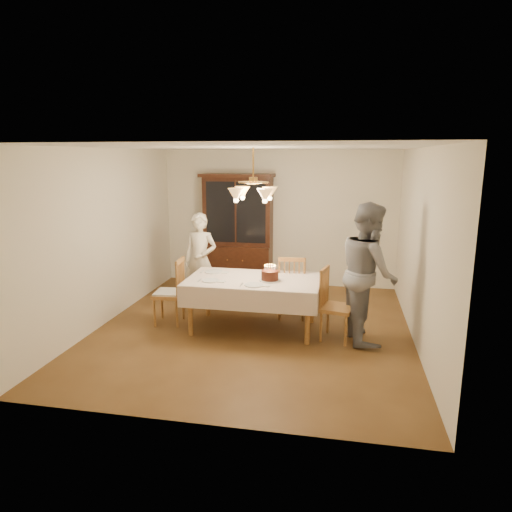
% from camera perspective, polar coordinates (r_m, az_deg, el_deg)
% --- Properties ---
extents(ground, '(5.00, 5.00, 0.00)m').
position_cam_1_polar(ground, '(6.80, -0.32, -9.04)').
color(ground, '#563618').
rests_on(ground, ground).
extents(room_shell, '(5.00, 5.00, 5.00)m').
position_cam_1_polar(room_shell, '(6.39, -0.34, 4.28)').
color(room_shell, white).
rests_on(room_shell, ground).
extents(dining_table, '(1.90, 1.10, 0.76)m').
position_cam_1_polar(dining_table, '(6.58, -0.33, -3.49)').
color(dining_table, '#925C2A').
rests_on(dining_table, ground).
extents(china_hutch, '(1.38, 0.54, 2.16)m').
position_cam_1_polar(china_hutch, '(8.81, -2.27, 2.95)').
color(china_hutch, black).
rests_on(china_hutch, ground).
extents(chair_far_side, '(0.47, 0.45, 1.00)m').
position_cam_1_polar(chair_far_side, '(7.14, 4.51, -4.26)').
color(chair_far_side, '#925C2A').
rests_on(chair_far_side, ground).
extents(chair_left_end, '(0.46, 0.47, 1.00)m').
position_cam_1_polar(chair_left_end, '(6.99, -10.80, -4.70)').
color(chair_left_end, '#925C2A').
rests_on(chair_left_end, ground).
extents(chair_right_end, '(0.51, 0.52, 1.00)m').
position_cam_1_polar(chair_right_end, '(6.37, 9.98, -6.48)').
color(chair_right_end, '#925C2A').
rests_on(chair_right_end, ground).
extents(elderly_woman, '(0.61, 0.44, 1.58)m').
position_cam_1_polar(elderly_woman, '(7.62, -6.97, -0.56)').
color(elderly_woman, '#EEE2C9').
rests_on(elderly_woman, ground).
extents(adult_in_grey, '(0.90, 1.05, 1.90)m').
position_cam_1_polar(adult_in_grey, '(6.32, 13.85, -2.02)').
color(adult_in_grey, slate).
rests_on(adult_in_grey, ground).
extents(birthday_cake, '(0.30, 0.30, 0.23)m').
position_cam_1_polar(birthday_cake, '(6.44, 1.75, -2.49)').
color(birthday_cake, white).
rests_on(birthday_cake, dining_table).
extents(place_setting_near_left, '(0.38, 0.23, 0.02)m').
position_cam_1_polar(place_setting_near_left, '(6.46, -5.58, -3.09)').
color(place_setting_near_left, white).
rests_on(place_setting_near_left, dining_table).
extents(place_setting_near_right, '(0.41, 0.26, 0.02)m').
position_cam_1_polar(place_setting_near_right, '(6.22, -0.14, -3.65)').
color(place_setting_near_right, white).
rests_on(place_setting_near_right, dining_table).
extents(place_setting_far_left, '(0.42, 0.27, 0.02)m').
position_cam_1_polar(place_setting_far_left, '(6.95, -5.23, -1.98)').
color(place_setting_far_left, white).
rests_on(place_setting_far_left, dining_table).
extents(chandelier, '(0.62, 0.62, 0.73)m').
position_cam_1_polar(chandelier, '(6.35, -0.35, 7.82)').
color(chandelier, '#BF8C3F').
rests_on(chandelier, ground).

